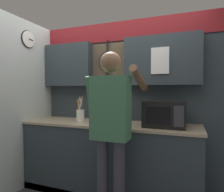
{
  "coord_description": "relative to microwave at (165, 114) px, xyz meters",
  "views": [
    {
      "loc": [
        0.97,
        -2.42,
        1.35
      ],
      "look_at": [
        -0.03,
        0.21,
        1.27
      ],
      "focal_mm": 32.0,
      "sensor_mm": 36.0,
      "label": 1
    }
  ],
  "objects": [
    {
      "name": "microwave",
      "position": [
        0.0,
        0.0,
        0.0
      ],
      "size": [
        0.47,
        0.38,
        0.3
      ],
      "color": "black",
      "rests_on": "base_cabinet_counter"
    },
    {
      "name": "utensil_crock",
      "position": [
        -1.13,
        0.0,
        -0.05
      ],
      "size": [
        0.11,
        0.11,
        0.34
      ],
      "color": "white",
      "rests_on": "base_cabinet_counter"
    },
    {
      "name": "side_wall",
      "position": [
        -1.89,
        -0.38,
        0.1
      ],
      "size": [
        0.07,
        1.6,
        2.33
      ],
      "color": "silver",
      "rests_on": "ground_plane"
    },
    {
      "name": "ground_plane",
      "position": [
        -0.72,
        0.01,
        -1.08
      ],
      "size": [
        14.0,
        14.0,
        0.0
      ],
      "primitive_type": "plane",
      "color": "#38383D"
    },
    {
      "name": "base_cabinet_counter",
      "position": [
        -0.72,
        0.01,
        -0.62
      ],
      "size": [
        2.3,
        0.64,
        0.92
      ],
      "color": "#2D383D",
      "rests_on": "ground_plane"
    },
    {
      "name": "knife_block",
      "position": [
        -0.64,
        0.0,
        -0.06
      ],
      "size": [
        0.12,
        0.16,
        0.27
      ],
      "color": "brown",
      "rests_on": "base_cabinet_counter"
    },
    {
      "name": "back_wall_unit",
      "position": [
        -0.71,
        0.3,
        0.35
      ],
      "size": [
        2.87,
        0.22,
        2.33
      ],
      "color": "#2D383D",
      "rests_on": "ground_plane"
    },
    {
      "name": "person",
      "position": [
        -0.48,
        -0.52,
        -0.03
      ],
      "size": [
        0.54,
        0.66,
        1.74
      ],
      "color": "#383842",
      "rests_on": "ground_plane"
    }
  ]
}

